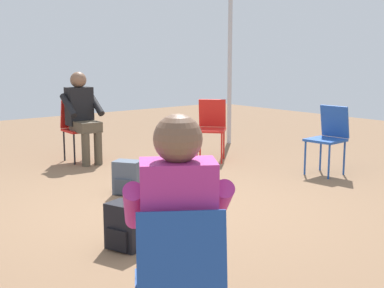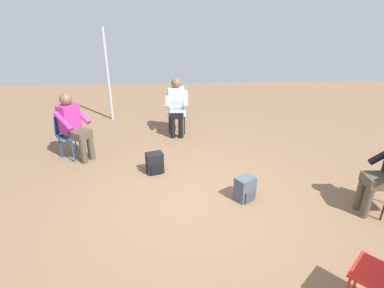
% 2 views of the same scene
% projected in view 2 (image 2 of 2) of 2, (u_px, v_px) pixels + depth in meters
% --- Properties ---
extents(ground_plane, '(15.51, 15.51, 0.00)m').
position_uv_depth(ground_plane, '(196.00, 200.00, 4.42)').
color(ground_plane, brown).
extents(chair_east, '(0.45, 0.41, 0.85)m').
position_uv_depth(chair_east, '(177.00, 110.00, 6.79)').
color(chair_east, '#B7B7BC').
rests_on(chair_east, ground).
extents(chair_northeast, '(0.57, 0.58, 0.85)m').
position_uv_depth(chair_northeast, '(69.00, 132.00, 5.57)').
color(chair_northeast, '#1E4799').
rests_on(chair_northeast, ground).
extents(person_with_laptop, '(0.53, 0.50, 1.24)m').
position_uv_depth(person_with_laptop, '(177.00, 104.00, 6.55)').
color(person_with_laptop, black).
rests_on(person_with_laptop, ground).
extents(person_in_magenta, '(0.63, 0.63, 1.24)m').
position_uv_depth(person_in_magenta, '(73.00, 123.00, 5.42)').
color(person_in_magenta, '#4C4233').
rests_on(person_in_magenta, ground).
extents(backpack_near_laptop_user, '(0.32, 0.34, 0.36)m').
position_uv_depth(backpack_near_laptop_user, '(245.00, 190.00, 4.39)').
color(backpack_near_laptop_user, '#475160').
rests_on(backpack_near_laptop_user, ground).
extents(backpack_by_empty_chair, '(0.30, 0.33, 0.36)m').
position_uv_depth(backpack_by_empty_chair, '(155.00, 164.00, 5.13)').
color(backpack_by_empty_chair, black).
rests_on(backpack_by_empty_chair, ground).
extents(tent_pole_far, '(0.07, 0.07, 2.23)m').
position_uv_depth(tent_pole_far, '(108.00, 76.00, 7.26)').
color(tent_pole_far, '#B2B2B7').
rests_on(tent_pole_far, ground).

